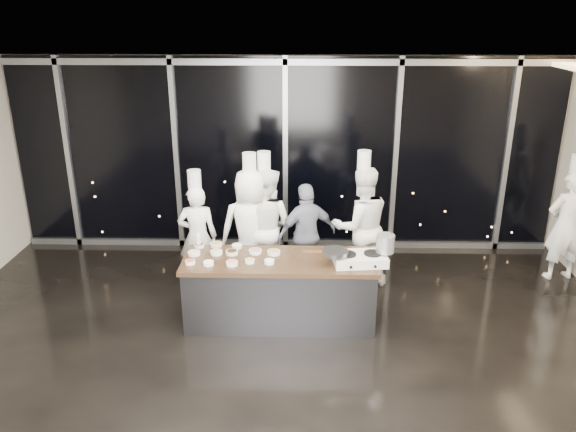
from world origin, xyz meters
The scene contains 15 objects.
ground centered at (0.00, 0.00, 0.00)m, with size 9.00×9.00×0.00m, color black.
room_shell centered at (0.18, 0.00, 2.25)m, with size 9.02×7.02×3.21m.
window_wall centered at (0.00, 3.43, 1.60)m, with size 8.90×0.11×3.20m.
demo_counter centered at (0.00, 0.90, 0.45)m, with size 2.46×0.86×0.90m.
stove centered at (1.00, 0.79, 0.96)m, with size 0.68×0.47×0.14m.
frying_pan centered at (0.68, 0.75, 1.07)m, with size 0.58×0.36×0.05m.
stock_pot centered at (1.31, 0.84, 1.15)m, with size 0.23×0.23×0.23m, color #B4B4B6.
prep_bowls centered at (-0.65, 0.99, 0.93)m, with size 1.19×0.73×0.05m.
squeeze_bottle centered at (-1.09, 1.24, 1.01)m, with size 0.06×0.06×0.23m.
chef_far_left centered at (-1.23, 1.91, 0.79)m, with size 0.59×0.41×1.77m.
chef_left centered at (-0.46, 1.94, 0.90)m, with size 0.95×0.70×2.01m.
chef_center centered at (-0.26, 2.05, 0.90)m, with size 1.04×0.93×2.01m.
guest centered at (0.35, 2.03, 0.77)m, with size 0.98×0.71×1.55m.
chef_right centered at (1.14, 2.05, 0.91)m, with size 1.00×0.85×2.03m.
chef_side centered at (4.20, 2.29, 0.87)m, with size 0.69×0.52×1.93m.
Camera 1 is at (0.26, -5.57, 3.89)m, focal length 35.00 mm.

